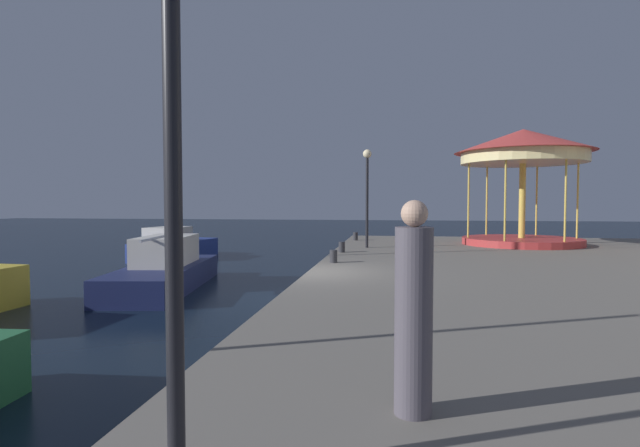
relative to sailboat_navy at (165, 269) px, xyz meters
The scene contains 11 objects.
ground_plane 4.90m from the sailboat_navy, 12.92° to the right, with size 120.00×120.00×0.00m, color black.
quay_dock 12.52m from the sailboat_navy, ahead, with size 15.46×28.93×0.80m, color slate.
sailboat_navy is the anchor object (origin of this frame).
motorboat_blue 8.32m from the sailboat_navy, 113.31° to the left, with size 2.65×4.97×1.54m.
carousel 15.89m from the sailboat_navy, 34.12° to the left, with size 5.94×5.94×5.14m.
lamp_post_near_edge 12.96m from the sailboat_navy, 63.39° to the right, with size 0.36×0.36×4.53m.
lamp_post_mid_promenade 9.07m from the sailboat_navy, 45.85° to the left, with size 0.36×0.36×4.08m.
bollard_north 11.26m from the sailboat_navy, 62.54° to the left, with size 0.24×0.24×0.40m, color #2D2D33.
bollard_center 5.29m from the sailboat_navy, ahead, with size 0.24×0.24×0.40m, color #2D2D33.
bollard_south 6.58m from the sailboat_navy, 38.69° to the left, with size 0.24×0.24×0.40m, color #2D2D33.
person_mid_promenade 12.29m from the sailboat_navy, 53.71° to the right, with size 0.34×0.34×1.93m.
Camera 1 is at (2.32, -13.18, 2.71)m, focal length 27.43 mm.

